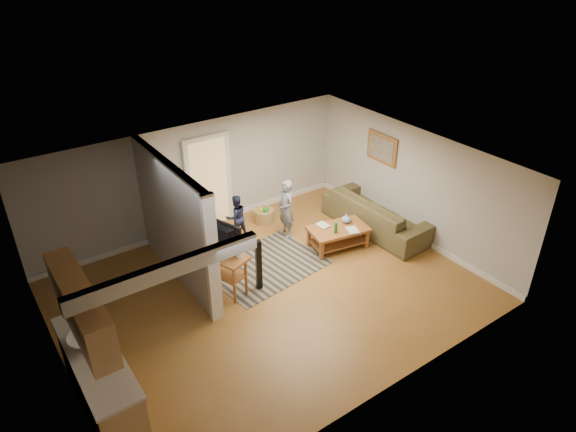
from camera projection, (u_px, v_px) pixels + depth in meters
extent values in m
plane|color=brown|center=(270.00, 291.00, 9.85)|extent=(7.50, 7.50, 0.00)
cube|color=#B5B1AD|center=(195.00, 178.00, 11.37)|extent=(7.50, 0.04, 2.50)
cube|color=#B5B1AD|center=(51.00, 315.00, 7.36)|extent=(0.04, 6.00, 2.50)
cube|color=#B5B1AD|center=(414.00, 184.00, 11.11)|extent=(0.04, 6.00, 2.50)
cube|color=white|center=(268.00, 173.00, 8.62)|extent=(7.50, 6.00, 0.04)
cube|color=#B5B1AD|center=(174.00, 222.00, 9.67)|extent=(0.15, 3.10, 2.50)
cube|color=white|center=(212.00, 260.00, 8.56)|extent=(0.22, 0.10, 2.50)
cube|color=white|center=(200.00, 225.00, 11.93)|extent=(7.50, 0.04, 0.12)
cube|color=white|center=(406.00, 231.00, 11.68)|extent=(0.04, 6.00, 0.12)
cube|color=#D8B272|center=(209.00, 184.00, 11.58)|extent=(0.90, 0.06, 2.10)
cube|color=tan|center=(101.00, 380.00, 7.34)|extent=(0.60, 2.20, 0.90)
cube|color=beige|center=(95.00, 356.00, 7.11)|extent=(0.64, 2.24, 0.05)
cube|color=tan|center=(80.00, 307.00, 6.67)|extent=(0.35, 2.00, 0.70)
imported|color=silver|center=(88.00, 342.00, 7.31)|extent=(0.54, 0.54, 0.19)
cube|color=black|center=(190.00, 207.00, 8.95)|extent=(0.03, 0.40, 0.34)
cube|color=black|center=(178.00, 196.00, 9.31)|extent=(0.03, 0.40, 0.34)
cube|color=black|center=(167.00, 186.00, 9.66)|extent=(0.03, 0.40, 0.34)
cube|color=olive|center=(382.00, 148.00, 11.56)|extent=(0.04, 0.90, 0.68)
cube|color=black|center=(266.00, 265.00, 10.60)|extent=(2.51, 1.96, 0.01)
imported|color=#4E3E27|center=(375.00, 228.00, 11.90)|extent=(1.13, 2.71, 0.78)
cube|color=brown|center=(338.00, 229.00, 10.99)|extent=(1.36, 0.95, 0.06)
cube|color=silver|center=(338.00, 229.00, 10.99)|extent=(0.85, 0.57, 0.02)
cube|color=brown|center=(338.00, 241.00, 11.14)|extent=(1.24, 0.82, 0.03)
cube|color=brown|center=(322.00, 251.00, 10.67)|extent=(0.09, 0.09, 0.46)
cube|color=brown|center=(367.00, 239.00, 11.07)|extent=(0.09, 0.09, 0.46)
cube|color=brown|center=(309.00, 237.00, 11.13)|extent=(0.09, 0.09, 0.46)
cube|color=brown|center=(353.00, 226.00, 11.53)|extent=(0.09, 0.09, 0.46)
imported|color=#2A3C9A|center=(346.00, 223.00, 11.17)|extent=(0.24, 0.24, 0.22)
cylinder|color=#166223|center=(336.00, 228.00, 10.73)|extent=(0.07, 0.07, 0.25)
imported|color=#998C4C|center=(319.00, 227.00, 10.99)|extent=(0.23, 0.29, 0.03)
imported|color=#66594C|center=(348.00, 231.00, 10.85)|extent=(0.31, 0.36, 0.02)
cube|color=brown|center=(216.00, 252.00, 9.57)|extent=(0.91, 1.42, 0.06)
cube|color=brown|center=(217.00, 268.00, 9.75)|extent=(0.82, 1.30, 0.03)
cylinder|color=brown|center=(234.00, 285.00, 9.36)|extent=(0.06, 0.06, 0.82)
cylinder|color=brown|center=(189.00, 264.00, 9.94)|extent=(0.06, 0.06, 0.82)
cylinder|color=brown|center=(246.00, 276.00, 9.59)|extent=(0.06, 0.06, 0.82)
cylinder|color=brown|center=(201.00, 256.00, 10.18)|extent=(0.06, 0.06, 0.82)
imported|color=black|center=(216.00, 250.00, 9.57)|extent=(0.49, 1.06, 0.62)
cylinder|color=white|center=(239.00, 253.00, 9.33)|extent=(0.11, 0.11, 0.20)
cube|color=black|center=(259.00, 265.00, 9.69)|extent=(0.13, 0.13, 1.08)
cube|color=black|center=(182.00, 244.00, 10.25)|extent=(0.14, 0.14, 1.14)
cylinder|color=#A28946|center=(264.00, 216.00, 12.11)|extent=(0.47, 0.47, 0.31)
sphere|color=red|center=(265.00, 209.00, 12.09)|extent=(0.14, 0.14, 0.14)
sphere|color=gold|center=(261.00, 210.00, 12.00)|extent=(0.14, 0.14, 0.14)
sphere|color=green|center=(265.00, 210.00, 11.97)|extent=(0.14, 0.14, 0.14)
imported|color=slate|center=(286.00, 235.00, 11.66)|extent=(0.37, 0.52, 1.35)
imported|color=#1C203B|center=(237.00, 237.00, 11.59)|extent=(0.52, 0.42, 1.03)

